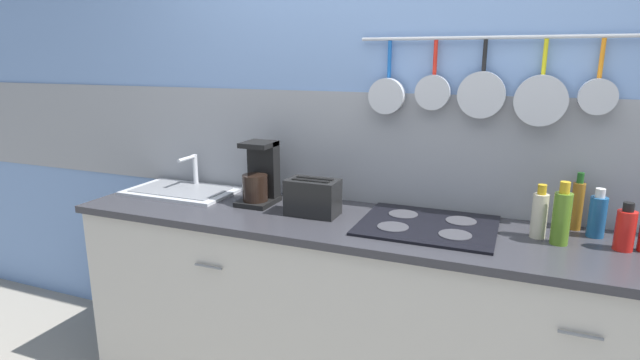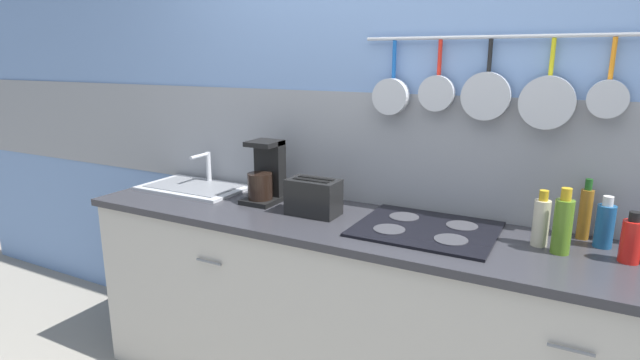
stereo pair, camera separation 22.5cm
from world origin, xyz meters
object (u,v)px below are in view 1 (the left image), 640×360
object	(u,v)px
bottle_dish_soap	(561,217)
bottle_olive_oil	(577,205)
bottle_cooking_wine	(597,216)
toaster	(313,197)
bottle_vinegar	(539,214)
coffee_maker	(260,177)
bottle_hot_sauce	(625,229)

from	to	relation	value
bottle_dish_soap	bottle_olive_oil	xyz separation A→B (m)	(0.07, 0.21, -0.00)
bottle_olive_oil	bottle_cooking_wine	bearing A→B (deg)	-42.82
toaster	bottle_vinegar	xyz separation A→B (m)	(0.96, 0.07, 0.01)
bottle_olive_oil	bottle_cooking_wine	world-z (taller)	bottle_olive_oil
bottle_olive_oil	bottle_cooking_wine	size ratio (longest dim) A/B	1.22
toaster	bottle_vinegar	size ratio (longest dim) A/B	1.15
coffee_maker	toaster	world-z (taller)	coffee_maker
bottle_vinegar	bottle_dish_soap	distance (m)	0.09
bottle_vinegar	bottle_olive_oil	distance (m)	0.22
bottle_hot_sauce	bottle_cooking_wine	bearing A→B (deg)	123.23
bottle_dish_soap	bottle_hot_sauce	distance (m)	0.23
coffee_maker	bottle_cooking_wine	size ratio (longest dim) A/B	1.53
coffee_maker	bottle_dish_soap	xyz separation A→B (m)	(1.36, -0.06, -0.02)
bottle_cooking_wine	bottle_hot_sauce	distance (m)	0.15
coffee_maker	toaster	size ratio (longest dim) A/B	1.21
toaster	bottle_vinegar	distance (m)	0.97
bottle_olive_oil	bottle_hot_sauce	distance (m)	0.24
bottle_dish_soap	bottle_olive_oil	bearing A→B (deg)	71.65
bottle_cooking_wine	bottle_vinegar	bearing A→B (deg)	-155.53
toaster	bottle_olive_oil	size ratio (longest dim) A/B	1.03
bottle_dish_soap	bottle_olive_oil	world-z (taller)	bottle_dish_soap
toaster	bottle_olive_oil	xyz separation A→B (m)	(1.11, 0.24, 0.02)
toaster	bottle_dish_soap	bearing A→B (deg)	1.31
coffee_maker	bottle_vinegar	xyz separation A→B (m)	(1.29, -0.01, -0.03)
coffee_maker	bottle_olive_oil	size ratio (longest dim) A/B	1.25
bottle_vinegar	bottle_hot_sauce	world-z (taller)	bottle_vinegar
toaster	bottle_dish_soap	distance (m)	1.04
bottle_vinegar	bottle_hot_sauce	distance (m)	0.30
bottle_dish_soap	bottle_vinegar	bearing A→B (deg)	147.97
bottle_cooking_wine	bottle_hot_sauce	xyz separation A→B (m)	(0.08, -0.12, -0.01)
coffee_maker	bottle_hot_sauce	size ratio (longest dim) A/B	1.66
coffee_maker	bottle_dish_soap	distance (m)	1.36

